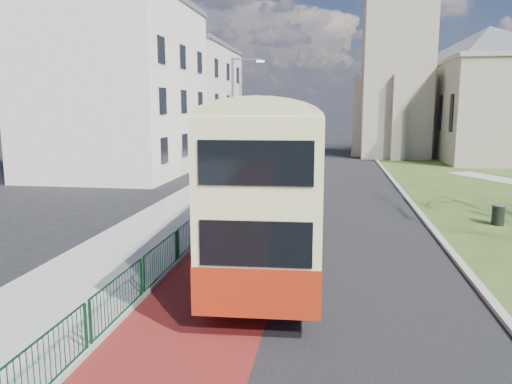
# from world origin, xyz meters

# --- Properties ---
(ground) EXTENTS (160.00, 160.00, 0.00)m
(ground) POSITION_xyz_m (0.00, 0.00, 0.00)
(ground) COLOR black
(ground) RESTS_ON ground
(road_carriageway) EXTENTS (9.00, 120.00, 0.01)m
(road_carriageway) POSITION_xyz_m (1.50, 20.00, 0.01)
(road_carriageway) COLOR black
(road_carriageway) RESTS_ON ground
(bus_lane) EXTENTS (3.40, 120.00, 0.01)m
(bus_lane) POSITION_xyz_m (-1.20, 20.00, 0.01)
(bus_lane) COLOR #591414
(bus_lane) RESTS_ON ground
(pavement_west) EXTENTS (4.00, 120.00, 0.12)m
(pavement_west) POSITION_xyz_m (-5.00, 20.00, 0.06)
(pavement_west) COLOR gray
(pavement_west) RESTS_ON ground
(kerb_west) EXTENTS (0.25, 120.00, 0.13)m
(kerb_west) POSITION_xyz_m (-3.00, 20.00, 0.07)
(kerb_west) COLOR #999993
(kerb_west) RESTS_ON ground
(kerb_east) EXTENTS (0.25, 80.00, 0.13)m
(kerb_east) POSITION_xyz_m (6.10, 22.00, 0.07)
(kerb_east) COLOR #999993
(kerb_east) RESTS_ON ground
(pedestrian_railing) EXTENTS (0.07, 24.00, 1.12)m
(pedestrian_railing) POSITION_xyz_m (-2.95, 4.00, 0.55)
(pedestrian_railing) COLOR #0D3B21
(pedestrian_railing) RESTS_ON ground
(gothic_church) EXTENTS (16.38, 18.00, 40.00)m
(gothic_church) POSITION_xyz_m (12.56, 38.00, 13.13)
(gothic_church) COLOR gray
(gothic_church) RESTS_ON ground
(street_block_near) EXTENTS (10.30, 14.30, 13.00)m
(street_block_near) POSITION_xyz_m (-14.00, 22.00, 6.51)
(street_block_near) COLOR beige
(street_block_near) RESTS_ON ground
(street_block_far) EXTENTS (10.30, 16.30, 11.50)m
(street_block_far) POSITION_xyz_m (-14.00, 38.00, 5.76)
(street_block_far) COLOR beige
(street_block_far) RESTS_ON ground
(streetlamp) EXTENTS (2.13, 0.18, 8.00)m
(streetlamp) POSITION_xyz_m (-4.35, 18.00, 4.59)
(streetlamp) COLOR gray
(streetlamp) RESTS_ON pavement_west
(bus) EXTENTS (3.36, 12.14, 5.03)m
(bus) POSITION_xyz_m (0.12, 1.81, 2.87)
(bus) COLOR #9E240E
(bus) RESTS_ON ground
(litter_bin) EXTENTS (0.60, 0.60, 0.89)m
(litter_bin) POSITION_xyz_m (9.01, 7.97, 0.49)
(litter_bin) COLOR black
(litter_bin) RESTS_ON grass_green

